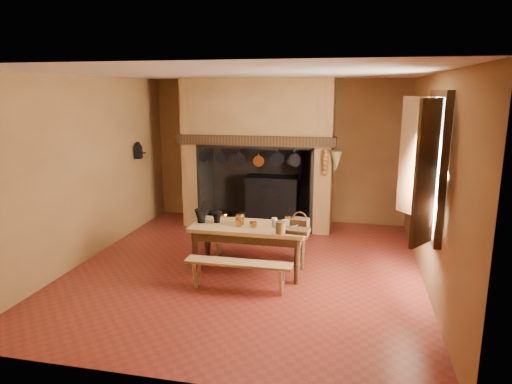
{
  "coord_description": "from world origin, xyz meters",
  "views": [
    {
      "loc": [
        1.49,
        -6.17,
        2.57
      ],
      "look_at": [
        0.08,
        0.3,
        1.1
      ],
      "focal_mm": 32.0,
      "sensor_mm": 36.0,
      "label": 1
    }
  ],
  "objects_px": {
    "iron_range": "(273,199)",
    "work_table": "(249,233)",
    "bench_front": "(239,269)",
    "coffee_grinder": "(240,219)",
    "wicker_basket": "(300,223)",
    "mixing_bowl": "(289,225)"
  },
  "relations": [
    {
      "from": "wicker_basket",
      "to": "mixing_bowl",
      "type": "bearing_deg",
      "value": -163.91
    },
    {
      "from": "work_table",
      "to": "mixing_bowl",
      "type": "height_order",
      "value": "mixing_bowl"
    },
    {
      "from": "bench_front",
      "to": "coffee_grinder",
      "type": "distance_m",
      "value": 0.84
    },
    {
      "from": "iron_range",
      "to": "work_table",
      "type": "distance_m",
      "value": 2.58
    },
    {
      "from": "coffee_grinder",
      "to": "work_table",
      "type": "bearing_deg",
      "value": -27.84
    },
    {
      "from": "iron_range",
      "to": "bench_front",
      "type": "distance_m",
      "value": 3.21
    },
    {
      "from": "work_table",
      "to": "bench_front",
      "type": "height_order",
      "value": "work_table"
    },
    {
      "from": "bench_front",
      "to": "wicker_basket",
      "type": "bearing_deg",
      "value": 42.61
    },
    {
      "from": "bench_front",
      "to": "coffee_grinder",
      "type": "bearing_deg",
      "value": 102.46
    },
    {
      "from": "bench_front",
      "to": "iron_range",
      "type": "bearing_deg",
      "value": 92.13
    },
    {
      "from": "work_table",
      "to": "wicker_basket",
      "type": "xyz_separation_m",
      "value": [
        0.71,
        0.02,
        0.19
      ]
    },
    {
      "from": "coffee_grinder",
      "to": "wicker_basket",
      "type": "bearing_deg",
      "value": -12.29
    },
    {
      "from": "coffee_grinder",
      "to": "mixing_bowl",
      "type": "height_order",
      "value": "coffee_grinder"
    },
    {
      "from": "work_table",
      "to": "mixing_bowl",
      "type": "distance_m",
      "value": 0.58
    },
    {
      "from": "iron_range",
      "to": "work_table",
      "type": "relative_size",
      "value": 0.98
    },
    {
      "from": "mixing_bowl",
      "to": "work_table",
      "type": "bearing_deg",
      "value": -179.53
    },
    {
      "from": "work_table",
      "to": "coffee_grinder",
      "type": "height_order",
      "value": "coffee_grinder"
    },
    {
      "from": "iron_range",
      "to": "coffee_grinder",
      "type": "xyz_separation_m",
      "value": [
        -0.03,
        -2.53,
        0.29
      ]
    },
    {
      "from": "mixing_bowl",
      "to": "wicker_basket",
      "type": "relative_size",
      "value": 1.15
    },
    {
      "from": "bench_front",
      "to": "wicker_basket",
      "type": "height_order",
      "value": "wicker_basket"
    },
    {
      "from": "iron_range",
      "to": "bench_front",
      "type": "bearing_deg",
      "value": -87.87
    },
    {
      "from": "wicker_basket",
      "to": "work_table",
      "type": "bearing_deg",
      "value": -169.68
    }
  ]
}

